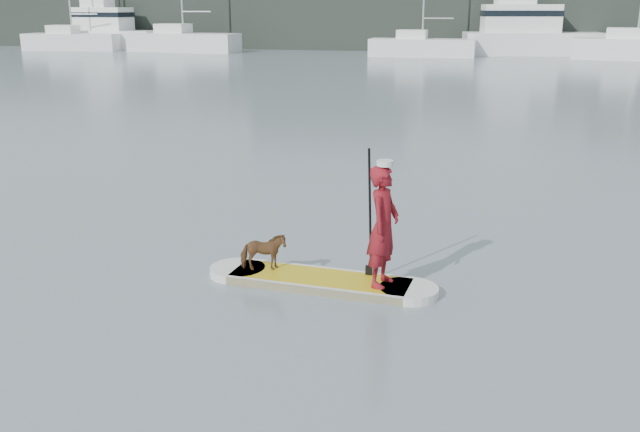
% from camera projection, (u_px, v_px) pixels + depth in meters
% --- Properties ---
extents(ground, '(140.00, 140.00, 0.00)m').
position_uv_depth(ground, '(228.00, 233.00, 12.15)').
color(ground, slate).
rests_on(ground, ground).
extents(paddleboard, '(3.29, 1.01, 0.12)m').
position_uv_depth(paddleboard, '(320.00, 281.00, 9.90)').
color(paddleboard, gold).
rests_on(paddleboard, ground).
extents(paddler, '(0.50, 0.66, 1.64)m').
position_uv_depth(paddler, '(383.00, 226.00, 9.39)').
color(paddler, maroon).
rests_on(paddler, paddleboard).
extents(white_cap, '(0.22, 0.22, 0.07)m').
position_uv_depth(white_cap, '(385.00, 163.00, 9.15)').
color(white_cap, silver).
rests_on(white_cap, paddler).
extents(dog, '(0.70, 0.49, 0.54)m').
position_uv_depth(dog, '(263.00, 252.00, 10.05)').
color(dog, '#54301C').
rests_on(dog, paddleboard).
extents(paddle, '(0.10, 0.30, 2.00)m').
position_uv_depth(paddle, '(370.00, 229.00, 9.75)').
color(paddle, black).
rests_on(paddle, ground).
extents(sailboat_a, '(8.35, 3.23, 11.85)m').
position_uv_depth(sailboat_a, '(72.00, 40.00, 60.82)').
color(sailboat_a, white).
rests_on(sailboat_a, ground).
extents(sailboat_b, '(9.41, 3.52, 13.70)m').
position_uv_depth(sailboat_b, '(183.00, 40.00, 58.80)').
color(sailboat_b, white).
rests_on(sailboat_b, ground).
extents(sailboat_d, '(7.87, 2.60, 11.52)m').
position_uv_depth(sailboat_d, '(421.00, 45.00, 53.35)').
color(sailboat_d, white).
rests_on(sailboat_d, ground).
extents(sailboat_e, '(8.75, 4.29, 12.15)m').
position_uv_depth(sailboat_e, '(635.00, 47.00, 49.95)').
color(sailboat_e, white).
rests_on(sailboat_e, ground).
extents(motor_yacht_a, '(10.79, 4.90, 6.24)m').
position_uv_depth(motor_yacht_a, '(527.00, 32.00, 54.74)').
color(motor_yacht_a, white).
rests_on(motor_yacht_a, ground).
extents(motor_yacht_b, '(9.12, 3.98, 5.83)m').
position_uv_depth(motor_yacht_b, '(108.00, 30.00, 62.64)').
color(motor_yacht_b, white).
rests_on(motor_yacht_b, ground).
extents(shore_mass, '(90.00, 6.00, 6.00)m').
position_uv_depth(shore_mass, '(442.00, 14.00, 60.79)').
color(shore_mass, black).
rests_on(shore_mass, ground).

